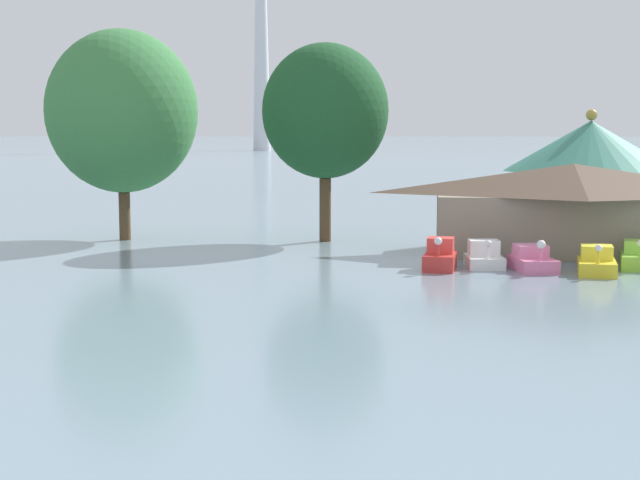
{
  "coord_description": "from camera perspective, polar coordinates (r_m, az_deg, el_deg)",
  "views": [
    {
      "loc": [
        4.12,
        -8.39,
        6.43
      ],
      "look_at": [
        0.18,
        24.69,
        2.45
      ],
      "focal_mm": 51.36,
      "sensor_mm": 36.0,
      "label": 1
    }
  ],
  "objects": [
    {
      "name": "pedal_boat_red",
      "position": [
        42.99,
        7.49,
        -1.05
      ],
      "size": [
        1.66,
        2.6,
        1.63
      ],
      "rotation": [
        0.0,
        0.0,
        -1.67
      ],
      "color": "red",
      "rests_on": "ground"
    },
    {
      "name": "pedal_boat_pink",
      "position": [
        43.47,
        13.08,
        -1.23
      ],
      "size": [
        2.21,
        3.16,
        1.56
      ],
      "rotation": [
        0.0,
        0.0,
        -1.37
      ],
      "color": "pink",
      "rests_on": "ground"
    },
    {
      "name": "boathouse",
      "position": [
        49.35,
        15.47,
        1.99
      ],
      "size": [
        15.08,
        6.89,
        4.74
      ],
      "color": "gray",
      "rests_on": "ground"
    },
    {
      "name": "pedal_boat_lime",
      "position": [
        45.62,
        19.25,
        -1.02
      ],
      "size": [
        2.1,
        3.08,
        1.47
      ],
      "rotation": [
        0.0,
        0.0,
        -1.75
      ],
      "color": "#8CCC3F",
      "rests_on": "ground"
    },
    {
      "name": "green_roof_pavilion",
      "position": [
        59.13,
        16.46,
        4.33
      ],
      "size": [
        10.55,
        10.55,
        7.75
      ],
      "color": "brown",
      "rests_on": "ground"
    },
    {
      "name": "shoreline_tree_mid",
      "position": [
        53.19,
        0.33,
        8.02
      ],
      "size": [
        7.3,
        7.3,
        11.46
      ],
      "color": "brown",
      "rests_on": "ground"
    },
    {
      "name": "pedal_boat_white",
      "position": [
        43.96,
        10.2,
        -1.04
      ],
      "size": [
        1.87,
        2.5,
        1.43
      ],
      "rotation": [
        0.0,
        0.0,
        -1.47
      ],
      "color": "white",
      "rests_on": "ground"
    },
    {
      "name": "shoreline_tree_tall_left",
      "position": [
        55.14,
        -12.23,
        7.83
      ],
      "size": [
        8.82,
        8.82,
        12.32
      ],
      "color": "brown",
      "rests_on": "ground"
    },
    {
      "name": "pedal_boat_yellow",
      "position": [
        43.2,
        16.86,
        -1.37
      ],
      "size": [
        1.97,
        3.02,
        1.48
      ],
      "rotation": [
        0.0,
        0.0,
        -1.7
      ],
      "color": "yellow",
      "rests_on": "ground"
    }
  ]
}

